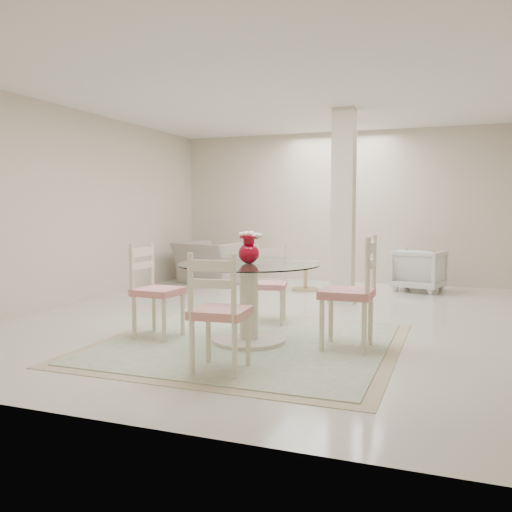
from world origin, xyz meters
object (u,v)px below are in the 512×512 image
(red_vase, at_px, (249,248))
(dining_chair_south, at_px, (218,304))
(dining_table, at_px, (249,303))
(armchair_white, at_px, (419,270))
(recliner_taupe, at_px, (212,263))
(dining_chair_north, at_px, (269,278))
(side_table, at_px, (306,277))
(column, at_px, (343,207))
(dining_chair_east, at_px, (355,284))
(dining_chair_west, at_px, (153,283))

(red_vase, bearing_deg, dining_chair_south, -83.02)
(dining_table, height_order, armchair_white, dining_table)
(red_vase, xyz_separation_m, recliner_taupe, (-2.18, 3.82, -0.57))
(dining_table, bearing_deg, dining_chair_north, 97.56)
(dining_table, distance_m, dining_chair_south, 1.03)
(recliner_taupe, xyz_separation_m, side_table, (1.78, -0.24, -0.15))
(column, bearing_deg, side_table, 130.16)
(dining_chair_north, bearing_deg, dining_chair_east, -50.04)
(dining_chair_south, bearing_deg, side_table, -87.76)
(dining_chair_north, distance_m, dining_chair_west, 1.43)
(armchair_white, height_order, side_table, armchair_white)
(dining_chair_north, relative_size, dining_chair_west, 0.92)
(recliner_taupe, bearing_deg, side_table, -172.26)
(recliner_taupe, height_order, armchair_white, recliner_taupe)
(red_vase, relative_size, dining_chair_south, 0.29)
(dining_chair_west, xyz_separation_m, armchair_white, (2.35, 4.28, -0.23))
(red_vase, relative_size, dining_chair_west, 0.29)
(column, height_order, dining_chair_east, column)
(dining_chair_north, distance_m, dining_chair_south, 2.04)
(dining_table, distance_m, recliner_taupe, 4.41)
(dining_table, distance_m, red_vase, 0.54)
(column, xyz_separation_m, dining_chair_south, (-0.27, -3.67, -0.78))
(dining_table, height_order, dining_chair_north, dining_chair_north)
(dining_chair_north, distance_m, armchair_white, 3.49)
(column, relative_size, dining_chair_east, 2.28)
(dining_chair_east, bearing_deg, dining_chair_south, -38.49)
(dining_chair_east, xyz_separation_m, recliner_taupe, (-3.20, 3.71, -0.26))
(dining_chair_north, distance_m, side_table, 2.62)
(dining_chair_south, height_order, side_table, dining_chair_south)
(red_vase, bearing_deg, armchair_white, 72.19)
(red_vase, bearing_deg, dining_chair_west, -173.26)
(red_vase, xyz_separation_m, dining_chair_north, (-0.13, 1.00, -0.42))
(red_vase, distance_m, side_table, 3.68)
(red_vase, relative_size, armchair_white, 0.42)
(dining_table, xyz_separation_m, dining_chair_east, (1.02, 0.12, 0.22))
(dining_table, relative_size, recliner_taupe, 1.21)
(dining_table, bearing_deg, dining_chair_west, -173.46)
(dining_chair_south, xyz_separation_m, recliner_taupe, (-2.31, 4.84, -0.20))
(dining_chair_west, bearing_deg, armchair_white, -25.87)
(dining_chair_south, bearing_deg, recliner_taupe, -68.75)
(dining_chair_south, relative_size, side_table, 2.30)
(side_table, bearing_deg, dining_chair_north, -84.14)
(dining_chair_north, bearing_deg, dining_chair_south, -95.22)
(dining_chair_east, bearing_deg, side_table, -157.96)
(red_vase, distance_m, dining_chair_west, 1.09)
(dining_table, height_order, recliner_taupe, dining_table)
(column, height_order, recliner_taupe, column)
(dining_chair_south, bearing_deg, dining_chair_north, -86.96)
(armchair_white, bearing_deg, side_table, 32.65)
(dining_table, relative_size, dining_chair_north, 1.38)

